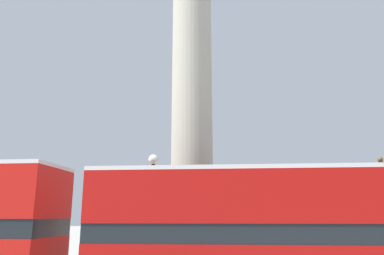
# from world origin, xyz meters

# --- Properties ---
(monument_column) EXTENTS (5.31, 5.31, 21.63)m
(monument_column) POSITION_xyz_m (0.00, 0.00, 8.04)
(monument_column) COLOR #A39E8E
(monument_column) RESTS_ON ground_plane
(bus_c) EXTENTS (11.39, 2.86, 4.29)m
(bus_c) POSITION_xyz_m (3.20, -6.32, 2.37)
(bus_c) COLOR #A80F0C
(bus_c) RESTS_ON ground_plane
(street_lamp) EXTENTS (0.40, 0.40, 5.25)m
(street_lamp) POSITION_xyz_m (-1.23, -3.58, 2.83)
(street_lamp) COLOR black
(street_lamp) RESTS_ON ground_plane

